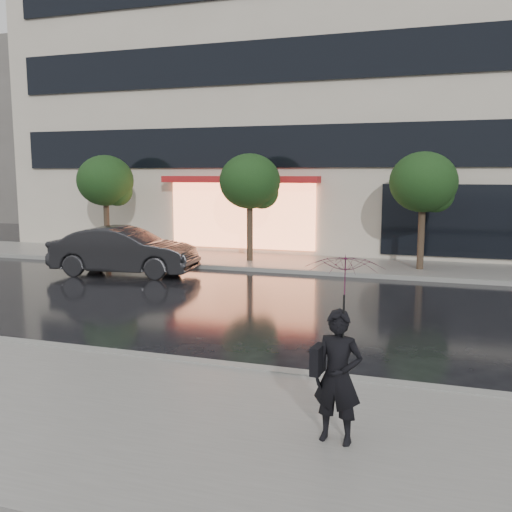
% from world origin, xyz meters
% --- Properties ---
extents(ground, '(120.00, 120.00, 0.00)m').
position_xyz_m(ground, '(0.00, 0.00, 0.00)').
color(ground, black).
rests_on(ground, ground).
extents(sidewalk_near, '(60.00, 4.50, 0.12)m').
position_xyz_m(sidewalk_near, '(0.00, -3.25, 0.06)').
color(sidewalk_near, slate).
rests_on(sidewalk_near, ground).
extents(sidewalk_far, '(60.00, 3.50, 0.12)m').
position_xyz_m(sidewalk_far, '(0.00, 10.25, 0.06)').
color(sidewalk_far, slate).
rests_on(sidewalk_far, ground).
extents(curb_near, '(60.00, 0.25, 0.14)m').
position_xyz_m(curb_near, '(0.00, -1.00, 0.07)').
color(curb_near, gray).
rests_on(curb_near, ground).
extents(curb_far, '(60.00, 0.25, 0.14)m').
position_xyz_m(curb_far, '(0.00, 8.50, 0.07)').
color(curb_far, gray).
rests_on(curb_far, ground).
extents(office_building, '(30.00, 12.76, 18.00)m').
position_xyz_m(office_building, '(-0.00, 17.97, 9.00)').
color(office_building, beige).
rests_on(office_building, ground).
extents(bg_building_left, '(14.00, 10.00, 12.00)m').
position_xyz_m(bg_building_left, '(-28.00, 26.00, 6.00)').
color(bg_building_left, '#59544F').
rests_on(bg_building_left, ground).
extents(tree_far_west, '(2.20, 2.20, 3.99)m').
position_xyz_m(tree_far_west, '(-8.94, 10.03, 2.92)').
color(tree_far_west, '#33261C').
rests_on(tree_far_west, ground).
extents(tree_mid_west, '(2.20, 2.20, 3.99)m').
position_xyz_m(tree_mid_west, '(-2.94, 10.03, 2.92)').
color(tree_mid_west, '#33261C').
rests_on(tree_mid_west, ground).
extents(tree_mid_east, '(2.20, 2.20, 3.99)m').
position_xyz_m(tree_mid_east, '(3.06, 10.03, 2.92)').
color(tree_mid_east, '#33261C').
rests_on(tree_mid_east, ground).
extents(parked_car, '(4.88, 2.20, 1.55)m').
position_xyz_m(parked_car, '(-6.15, 6.57, 0.78)').
color(parked_car, black).
rests_on(parked_car, ground).
extents(pedestrian_with_umbrella, '(0.99, 1.00, 2.25)m').
position_xyz_m(pedestrian_with_umbrella, '(2.63, -3.15, 1.59)').
color(pedestrian_with_umbrella, black).
rests_on(pedestrian_with_umbrella, sidewalk_near).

